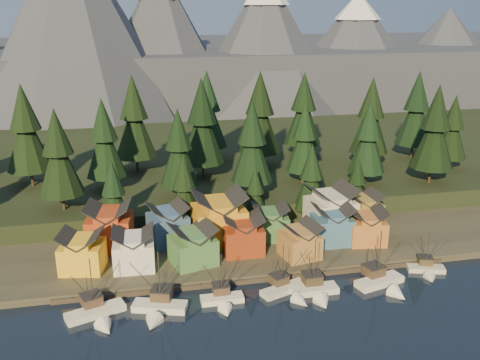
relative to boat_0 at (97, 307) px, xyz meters
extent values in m
plane|color=black|center=(31.24, -8.39, -2.24)|extent=(500.00, 500.00, 0.00)
cube|color=#322E24|center=(31.24, 31.61, -1.49)|extent=(400.00, 50.00, 1.50)
cube|color=black|center=(31.24, 81.61, 0.76)|extent=(420.00, 100.00, 6.00)
cube|color=#483D33|center=(31.24, 8.11, -1.74)|extent=(80.00, 4.00, 1.00)
cube|color=#4D5163|center=(31.24, 231.61, 12.76)|extent=(560.00, 160.00, 30.00)
cone|color=#4D5163|center=(-13.76, 171.61, 42.76)|extent=(100.00, 100.00, 90.00)
cone|color=#4D5163|center=(26.24, 189.61, 33.76)|extent=(80.00, 80.00, 72.00)
cone|color=#4D5163|center=(76.24, 177.61, 31.76)|extent=(84.00, 84.00, 68.00)
cone|color=#4D5163|center=(131.24, 193.61, 26.76)|extent=(92.00, 92.00, 58.00)
cone|color=white|center=(131.24, 193.61, 48.80)|extent=(25.76, 25.76, 13.92)
cone|color=#4D5163|center=(191.24, 201.61, 22.76)|extent=(88.00, 88.00, 50.00)
cube|color=silver|center=(-0.41, 1.13, -1.87)|extent=(10.93, 6.59, 1.71)
cone|color=silver|center=(1.55, -4.26, -1.87)|extent=(4.23, 4.45, 3.21)
cube|color=black|center=(-0.41, 1.13, -2.51)|extent=(11.18, 6.72, 0.37)
cube|color=brown|center=(-1.06, 2.93, -0.21)|extent=(4.31, 4.18, 1.92)
cube|color=#262424|center=(-1.06, 2.93, 0.86)|extent=(4.58, 4.45, 0.21)
cylinder|color=black|center=(-0.63, 1.73, 3.74)|extent=(0.19, 0.19, 9.62)
cylinder|color=black|center=(-1.81, 4.97, 1.29)|extent=(0.15, 0.15, 4.70)
cube|color=silver|center=(10.99, 0.54, -1.85)|extent=(10.40, 6.19, 1.79)
cone|color=silver|center=(9.35, -4.60, -1.85)|extent=(4.23, 4.22, 3.36)
cube|color=black|center=(10.99, 0.54, -2.52)|extent=(10.64, 6.32, 0.39)
cube|color=brown|center=(11.54, 2.25, -0.11)|extent=(4.44, 4.30, 2.02)
cube|color=#262424|center=(11.54, 2.25, 1.01)|extent=(4.72, 4.58, 0.22)
cylinder|color=black|center=(11.17, 1.11, 4.04)|extent=(0.20, 0.20, 10.09)
cylinder|color=black|center=(12.16, 4.20, 1.46)|extent=(0.16, 0.16, 4.93)
cube|color=white|center=(22.56, 0.90, -1.91)|extent=(8.00, 2.89, 1.52)
cone|color=white|center=(22.54, -3.48, -1.91)|extent=(2.87, 2.74, 2.86)
cube|color=black|center=(22.56, 0.90, -2.48)|extent=(8.19, 2.94, 0.33)
cube|color=brown|center=(22.57, 2.36, -0.43)|extent=(3.06, 2.87, 1.71)
cube|color=#262424|center=(22.57, 2.36, 0.52)|extent=(3.25, 3.06, 0.19)
cylinder|color=black|center=(22.56, 1.39, 3.09)|extent=(0.17, 0.17, 8.57)
cylinder|color=black|center=(22.57, 4.01, 0.90)|extent=(0.13, 0.13, 4.19)
cube|color=beige|center=(34.94, 1.91, -1.90)|extent=(10.11, 6.13, 1.53)
cone|color=beige|center=(36.82, -3.08, -1.90)|extent=(3.86, 4.12, 2.88)
cube|color=black|center=(34.94, 1.91, -2.48)|extent=(10.35, 6.26, 0.34)
cube|color=#4C3A28|center=(34.31, 3.58, -0.42)|extent=(3.89, 3.77, 1.73)
cube|color=#262424|center=(34.31, 3.58, 0.54)|extent=(4.13, 4.02, 0.19)
cylinder|color=black|center=(34.73, 2.47, 3.13)|extent=(0.17, 0.17, 8.63)
cylinder|color=black|center=(33.59, 5.46, 0.92)|extent=(0.13, 0.13, 4.22)
cube|color=silver|center=(40.56, 0.41, -1.86)|extent=(9.02, 3.27, 1.74)
cone|color=silver|center=(40.55, -4.54, -1.86)|extent=(3.26, 3.08, 3.25)
cube|color=black|center=(40.56, 0.41, -2.51)|extent=(9.24, 3.33, 0.38)
cube|color=#443624|center=(40.56, 2.06, -0.18)|extent=(3.48, 3.26, 1.95)
cube|color=#262424|center=(40.56, 2.06, 0.91)|extent=(3.69, 3.48, 0.22)
cylinder|color=black|center=(40.56, 0.96, 3.84)|extent=(0.20, 0.20, 9.76)
cylinder|color=black|center=(40.56, 3.93, 1.34)|extent=(0.15, 0.15, 4.77)
cube|color=white|center=(54.17, 0.70, -1.85)|extent=(10.57, 5.84, 1.79)
cone|color=white|center=(55.60, -4.63, -1.85)|extent=(4.13, 4.18, 3.36)
cube|color=black|center=(54.17, 0.70, -2.52)|extent=(10.83, 5.96, 0.39)
cube|color=#4E3A2A|center=(53.70, 2.48, -0.11)|extent=(4.33, 4.17, 2.02)
cube|color=#262424|center=(53.70, 2.48, 1.01)|extent=(4.60, 4.44, 0.22)
cylinder|color=black|center=(54.02, 1.29, 4.03)|extent=(0.20, 0.20, 10.08)
cylinder|color=black|center=(53.16, 4.49, 1.46)|extent=(0.16, 0.16, 4.93)
cube|color=beige|center=(66.17, 3.83, -1.93)|extent=(7.96, 4.69, 1.40)
cone|color=beige|center=(64.98, -0.12, -1.93)|extent=(3.26, 3.22, 2.63)
cube|color=black|center=(66.17, 3.83, -2.46)|extent=(8.15, 4.78, 0.31)
cube|color=#4B3D28|center=(66.57, 5.15, -0.57)|extent=(3.44, 3.33, 1.58)
cube|color=#262424|center=(66.57, 5.15, 0.30)|extent=(3.66, 3.55, 0.18)
cylinder|color=black|center=(66.31, 4.27, 2.67)|extent=(0.16, 0.16, 7.89)
cylinder|color=black|center=(67.02, 6.64, 0.65)|extent=(0.12, 0.12, 3.86)
cube|color=yellow|center=(-3.25, 16.41, 2.12)|extent=(9.56, 8.75, 5.71)
cube|color=yellow|center=(-3.25, 16.41, 5.54)|extent=(5.87, 7.88, 1.17)
cube|color=silver|center=(6.95, 15.06, 2.20)|extent=(8.47, 7.61, 5.88)
cube|color=silver|center=(6.95, 15.06, 5.70)|extent=(4.80, 7.29, 1.14)
cube|color=#497C43|center=(18.94, 14.73, 2.11)|extent=(10.22, 9.81, 5.70)
cube|color=#497C43|center=(18.94, 14.73, 5.55)|extent=(6.45, 8.72, 1.20)
cube|color=maroon|center=(30.13, 17.53, 2.24)|extent=(8.67, 7.70, 5.97)
cube|color=maroon|center=(30.13, 17.53, 5.81)|extent=(4.86, 7.44, 1.19)
cube|color=#A5733A|center=(41.52, 12.93, 1.86)|extent=(8.51, 8.51, 5.20)
cube|color=#A5733A|center=(41.52, 12.93, 4.96)|extent=(5.27, 7.76, 1.02)
cube|color=#3A658A|center=(50.77, 17.99, 2.37)|extent=(8.72, 7.45, 6.21)
cube|color=#3A658A|center=(50.77, 17.99, 6.05)|extent=(4.93, 7.15, 1.18)
cube|color=#B5692E|center=(58.36, 16.54, 2.01)|extent=(9.00, 8.16, 5.51)
cube|color=#B5692E|center=(58.36, 16.54, 5.32)|extent=(5.41, 7.47, 1.13)
cube|color=#A53919|center=(2.06, 25.76, 2.94)|extent=(10.57, 9.68, 7.37)
cube|color=#A53919|center=(2.06, 25.76, 7.28)|extent=(6.33, 8.91, 1.33)
cube|color=#395788|center=(14.74, 25.80, 2.56)|extent=(9.63, 9.25, 6.59)
cube|color=#395788|center=(14.74, 25.80, 6.41)|extent=(6.04, 8.28, 1.14)
cube|color=orange|center=(25.97, 23.47, 3.47)|extent=(11.77, 10.19, 8.43)
cube|color=orange|center=(25.97, 23.47, 8.46)|extent=(6.71, 9.70, 1.58)
cube|color=#3E6E3C|center=(37.71, 23.17, 2.08)|extent=(8.56, 7.29, 5.64)
cube|color=#3E6E3C|center=(37.71, 23.17, 5.45)|extent=(4.97, 6.83, 1.12)
cube|color=beige|center=(52.67, 24.19, 3.22)|extent=(11.09, 10.08, 7.93)
cube|color=beige|center=(52.67, 24.19, 7.89)|extent=(6.51, 9.42, 1.43)
cube|color=olive|center=(61.33, 25.21, 2.40)|extent=(7.99, 7.53, 6.27)
cube|color=olive|center=(61.33, 25.21, 6.07)|extent=(4.51, 7.25, 1.09)
cylinder|color=#332319|center=(-18.76, 59.61, 6.19)|extent=(0.70, 0.70, 4.86)
cone|color=black|center=(-18.76, 59.61, 16.71)|extent=(11.87, 11.87, 16.73)
cone|color=black|center=(-18.76, 59.61, 25.34)|extent=(8.09, 8.09, 12.14)
cylinder|color=#332319|center=(-8.76, 39.61, 5.93)|extent=(0.70, 0.70, 4.33)
cone|color=black|center=(-8.76, 39.61, 15.31)|extent=(10.58, 10.58, 14.91)
cone|color=black|center=(-8.76, 39.61, 23.00)|extent=(7.22, 7.22, 10.82)
cylinder|color=#332319|center=(1.24, 51.61, 5.91)|extent=(0.70, 0.70, 4.31)
cone|color=black|center=(1.24, 51.61, 15.25)|extent=(10.53, 10.53, 14.83)
cone|color=black|center=(1.24, 51.61, 22.90)|extent=(7.18, 7.18, 10.77)
cylinder|color=#332319|center=(9.24, 66.61, 6.24)|extent=(0.70, 0.70, 4.95)
cone|color=black|center=(9.24, 66.61, 16.97)|extent=(12.11, 12.11, 17.07)
cone|color=black|center=(9.24, 66.61, 25.78)|extent=(8.26, 8.26, 12.39)
cylinder|color=#332319|center=(19.24, 41.61, 5.79)|extent=(0.70, 0.70, 4.06)
cone|color=black|center=(19.24, 41.61, 14.57)|extent=(9.91, 9.91, 13.97)
cone|color=black|center=(19.24, 41.61, 21.78)|extent=(6.76, 6.76, 10.14)
cylinder|color=#332319|center=(27.24, 56.61, 6.23)|extent=(0.70, 0.70, 4.95)
cone|color=black|center=(27.24, 56.61, 16.95)|extent=(12.09, 12.09, 17.04)
cone|color=black|center=(27.24, 56.61, 25.75)|extent=(8.24, 8.24, 12.37)
cylinder|color=#332319|center=(37.24, 39.61, 5.93)|extent=(0.70, 0.70, 4.35)
cone|color=black|center=(37.24, 39.61, 15.35)|extent=(10.62, 10.62, 14.97)
cone|color=black|center=(37.24, 39.61, 23.07)|extent=(7.24, 7.24, 10.86)
cylinder|color=#332319|center=(45.24, 63.61, 6.28)|extent=(0.70, 0.70, 5.04)
cone|color=black|center=(45.24, 63.61, 17.19)|extent=(12.31, 12.31, 17.35)
cone|color=black|center=(45.24, 63.61, 26.15)|extent=(8.40, 8.40, 12.59)
cylinder|color=#332319|center=(53.24, 46.61, 5.72)|extent=(0.70, 0.70, 3.93)
cone|color=black|center=(53.24, 46.61, 14.23)|extent=(9.60, 9.60, 13.53)
cone|color=black|center=(53.24, 46.61, 21.22)|extent=(6.55, 6.55, 9.82)
cylinder|color=#332319|center=(61.24, 71.61, 6.12)|extent=(0.70, 0.70, 4.73)
cone|color=black|center=(61.24, 71.61, 16.37)|extent=(11.56, 11.56, 16.28)
cone|color=black|center=(61.24, 71.61, 24.77)|extent=(7.88, 7.88, 11.82)
cylinder|color=#332319|center=(69.24, 41.61, 5.79)|extent=(0.70, 0.70, 4.06)
cone|color=black|center=(69.24, 41.61, 14.58)|extent=(9.92, 9.92, 13.97)
cone|color=black|center=(69.24, 41.61, 21.79)|extent=(6.76, 6.76, 10.14)
cylinder|color=#332319|center=(77.24, 57.61, 6.12)|extent=(0.70, 0.70, 4.71)
cone|color=black|center=(77.24, 57.61, 16.32)|extent=(11.51, 11.51, 16.22)
cone|color=black|center=(77.24, 57.61, 24.69)|extent=(7.85, 7.85, 11.77)
cylinder|color=#332319|center=(87.24, 39.61, 6.13)|extent=(0.70, 0.70, 4.75)
cone|color=black|center=(87.24, 39.61, 16.42)|extent=(11.61, 11.61, 16.35)
cone|color=black|center=(87.24, 39.61, 24.86)|extent=(7.91, 7.91, 11.87)
cylinder|color=#332319|center=(95.24, 63.61, 6.16)|extent=(0.70, 0.70, 4.81)
cone|color=black|center=(95.24, 63.61, 16.58)|extent=(11.75, 11.75, 16.56)
cone|color=black|center=(95.24, 63.61, 25.12)|extent=(8.01, 8.01, 12.02)
cylinder|color=#332319|center=(31.24, 73.61, 6.23)|extent=(0.70, 0.70, 4.93)
cone|color=black|center=(31.24, 73.61, 16.92)|extent=(12.06, 12.06, 17.00)
cone|color=black|center=(31.24, 73.61, 25.69)|extent=(8.22, 8.22, 12.34)
cylinder|color=#332319|center=(99.24, 49.61, 5.71)|extent=(0.70, 0.70, 3.90)
cone|color=black|center=(99.24, 49.61, 14.17)|extent=(9.54, 9.54, 13.44)
cone|color=black|center=(99.24, 49.61, 21.10)|extent=(6.50, 6.50, 9.76)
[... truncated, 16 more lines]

